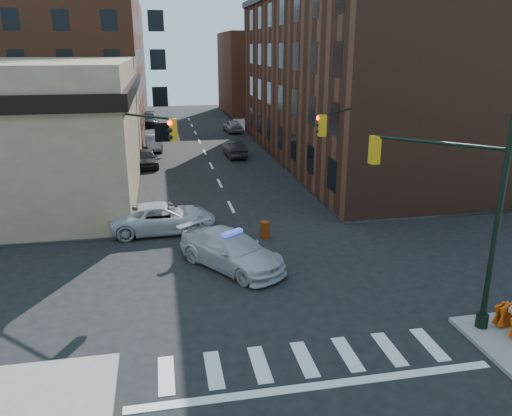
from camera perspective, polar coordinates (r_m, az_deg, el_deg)
name	(u,v)px	position (r m, az deg, el deg)	size (l,w,h in m)	color
ground	(263,272)	(22.99, 0.75, -7.36)	(140.00, 140.00, 0.00)	black
sidewalk_ne	(400,136)	(60.48, 16.11, 7.93)	(34.00, 54.50, 0.15)	gray
apartment_block	(17,26)	(62.05, -25.64, 18.27)	(25.00, 25.00, 24.00)	brown
commercial_row_ne	(355,81)	(46.28, 11.26, 14.08)	(14.00, 34.00, 14.00)	#4B2A1E
filler_nw	(76,60)	(83.20, -19.88, 15.63)	(20.00, 18.00, 16.00)	brown
filler_ne	(275,73)	(80.54, 2.19, 15.16)	(16.00, 16.00, 12.00)	brown
signal_pole_se	(465,204)	(18.79, 22.80, 0.41)	(5.40, 5.27, 8.00)	black
signal_pole_nw	(129,160)	(26.31, -14.28, 5.34)	(3.58, 3.67, 8.00)	black
signal_pole_ne	(347,151)	(28.15, 10.31, 6.40)	(3.67, 3.58, 8.00)	black
tree_ne_near	(284,117)	(48.24, 3.26, 10.33)	(3.00, 3.00, 4.85)	black
tree_ne_far	(267,108)	(55.97, 1.22, 11.40)	(3.00, 3.00, 4.85)	black
police_car	(231,250)	(23.24, -2.82, -4.85)	(2.33, 5.73, 1.66)	silver
pickup	(163,218)	(28.12, -10.56, -1.10)	(2.68, 5.80, 1.61)	#BBBCC0
parked_car_wnear	(146,158)	(44.03, -12.44, 5.59)	(1.76, 4.38, 1.49)	black
parked_car_wfar	(154,143)	(51.39, -11.61, 7.34)	(1.52, 4.37, 1.44)	#9B9DA3
parked_car_wdeep	(149,119)	(67.83, -12.13, 9.88)	(2.28, 5.61, 1.63)	black
parked_car_enear	(235,149)	(47.02, -2.46, 6.75)	(1.56, 4.48, 1.48)	black
parked_car_efar	(233,126)	(61.19, -2.69, 9.35)	(1.77, 4.39, 1.50)	gray
pedestrian_a	(66,207)	(31.01, -20.86, 0.15)	(0.61, 0.40, 1.66)	black
pedestrian_b	(19,224)	(28.76, -25.44, -1.71)	(0.84, 0.65, 1.73)	black
pedestrian_c	(63,200)	(32.11, -21.24, 0.88)	(1.10, 0.46, 1.87)	#1F232F
barrel_road	(265,230)	(26.86, 1.03, -2.50)	(0.51, 0.51, 0.90)	#C76309
barrel_bank	(142,227)	(27.94, -12.91, -2.09)	(0.54, 0.54, 0.96)	red
barricade_se_a	(511,320)	(20.24, 27.15, -11.35)	(1.18, 0.59, 0.88)	#D33C09
barricade_nw_a	(123,228)	(27.73, -14.99, -2.21)	(1.11, 0.56, 0.83)	#EA3D0B
barricade_nw_b	(58,226)	(29.01, -21.68, -1.90)	(1.24, 0.62, 0.93)	red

